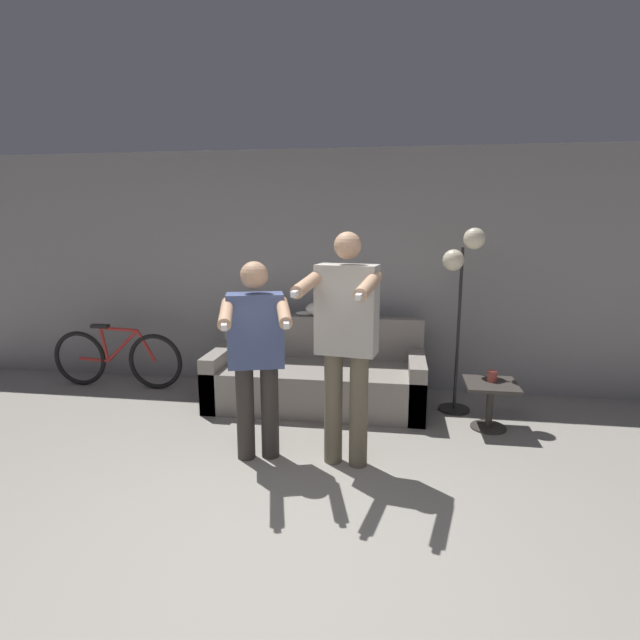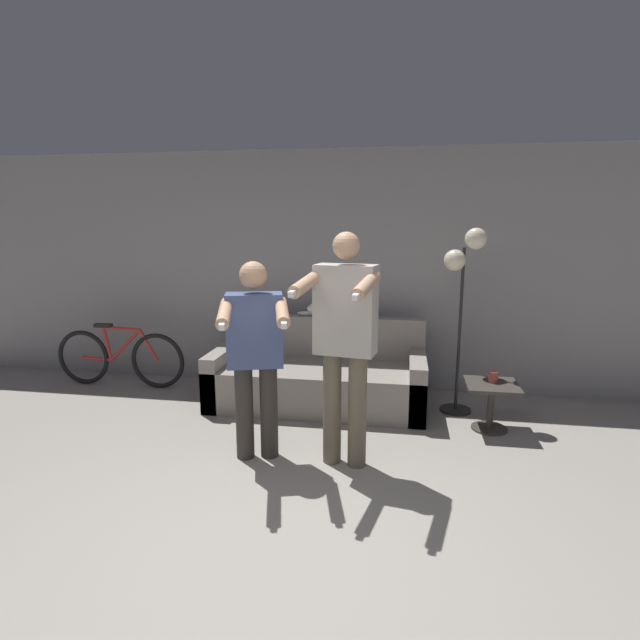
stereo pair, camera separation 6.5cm
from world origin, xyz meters
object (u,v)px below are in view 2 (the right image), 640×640
Objects in this scene: person_left at (255,349)px; bicycle at (120,358)px; couch at (318,379)px; floor_lamp at (464,272)px; side_table at (491,396)px; cat at (326,309)px; person_right at (345,335)px; cup at (493,377)px.

person_left reaches higher than bicycle.
couch is 1.39× the size of bicycle.
side_table is at bearing -58.69° from floor_lamp.
couch is 4.17× the size of cat.
person_right reaches higher than cup.
floor_lamp reaches higher than cat.
bicycle is (-2.33, -0.14, -0.60)m from cat.
couch is 1.77m from floor_lamp.
cup is 3.99m from bicycle.
cup is (1.91, 0.92, -0.41)m from person_left.
cat is at bearing 157.33° from cup.
person_left is 2.15m from floor_lamp.
side_table is at bearing 8.57° from person_left.
couch is 4.74× the size of side_table.
bicycle is (-3.69, 0.16, -1.05)m from floor_lamp.
cat is at bearing 86.25° from couch.
side_table is 0.18m from cup.
cat reaches higher than cup.
couch is 1.20× the size of floor_lamp.
cat is 2.41m from bicycle.
person_left is 2.16m from cup.
couch is at bearing 117.23° from person_right.
floor_lamp is 17.81× the size of cup.
cat is 0.29× the size of floor_lamp.
cup is 0.07× the size of bicycle.
floor_lamp reaches higher than side_table.
person_left is at bearing -100.44° from cat.
person_right is 1.64m from cat.
person_left is 1.62m from cat.
floor_lamp reaches higher than person_right.
floor_lamp is at bearing 125.38° from cup.
cat is at bearing 167.22° from floor_lamp.
side_table is at bearing -13.12° from couch.
side_table is (0.25, -0.41, -1.07)m from floor_lamp.
cup is at bearing 45.59° from person_right.
person_left is at bearing -154.43° from cup.
bicycle is (-2.72, 1.45, -0.69)m from person_right.
cat reaches higher than bicycle.
cat is 1.87m from side_table.
couch is at bearing -178.78° from floor_lamp.
person_right is 1.65m from floor_lamp.
floor_lamp is at bearing -2.56° from bicycle.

